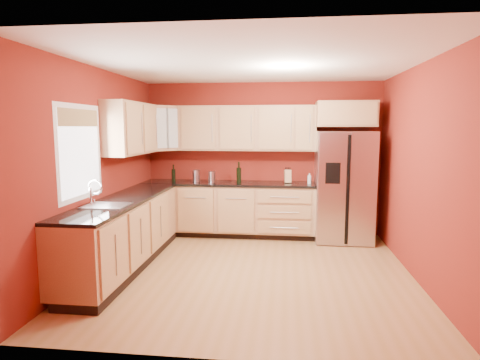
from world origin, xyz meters
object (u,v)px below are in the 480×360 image
Objects in this scene: refrigerator at (344,186)px; soap_dispenser at (309,179)px; wine_bottle_a at (239,172)px; canister_left at (212,177)px; knife_block at (288,176)px.

refrigerator reaches higher than soap_dispenser.
soap_dispenser is at bearing 1.38° from wine_bottle_a.
canister_left is 1.27m from knife_block.
wine_bottle_a is (-1.71, -0.01, 0.21)m from refrigerator.
wine_bottle_a is 2.01× the size of soap_dispenser.
refrigerator is 5.04× the size of wine_bottle_a.
soap_dispenser is (-0.55, 0.02, 0.12)m from refrigerator.
soap_dispenser is (1.62, 0.02, -0.00)m from canister_left.
wine_bottle_a is 0.82m from knife_block.
knife_block reaches higher than soap_dispenser.
canister_left is 0.53× the size of wine_bottle_a.
soap_dispenser is at bearing -24.88° from knife_block.
soap_dispenser is at bearing 0.55° from canister_left.
refrigerator is 1.72m from wine_bottle_a.
knife_block reaches higher than canister_left.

